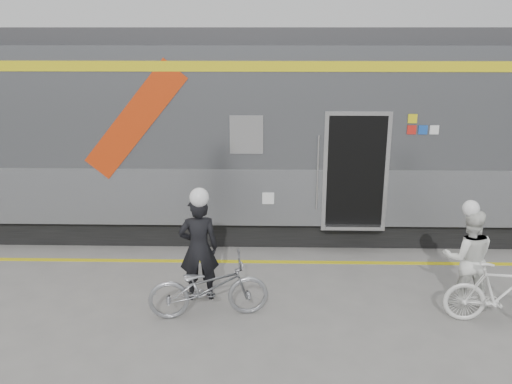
{
  "coord_description": "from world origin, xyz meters",
  "views": [
    {
      "loc": [
        -0.34,
        -6.92,
        4.08
      ],
      "look_at": [
        -0.54,
        1.6,
        1.5
      ],
      "focal_mm": 38.0,
      "sensor_mm": 36.0,
      "label": 1
    }
  ],
  "objects_px": {
    "bicycle_right": "(500,294)",
    "bicycle_left": "(208,287)",
    "man": "(199,249)",
    "woman": "(468,258)"
  },
  "relations": [
    {
      "from": "man",
      "to": "woman",
      "type": "distance_m",
      "value": 4.08
    },
    {
      "from": "man",
      "to": "bicycle_left",
      "type": "distance_m",
      "value": 0.7
    },
    {
      "from": "bicycle_left",
      "to": "bicycle_right",
      "type": "xyz_separation_m",
      "value": [
        4.18,
        -0.12,
        0.01
      ]
    },
    {
      "from": "woman",
      "to": "bicycle_right",
      "type": "distance_m",
      "value": 0.7
    },
    {
      "from": "woman",
      "to": "bicycle_right",
      "type": "relative_size",
      "value": 0.99
    },
    {
      "from": "bicycle_left",
      "to": "man",
      "type": "bearing_deg",
      "value": 10.92
    },
    {
      "from": "woman",
      "to": "man",
      "type": "bearing_deg",
      "value": 5.59
    },
    {
      "from": "man",
      "to": "woman",
      "type": "bearing_deg",
      "value": 169.2
    },
    {
      "from": "bicycle_right",
      "to": "man",
      "type": "bearing_deg",
      "value": 88.58
    },
    {
      "from": "bicycle_right",
      "to": "bicycle_left",
      "type": "bearing_deg",
      "value": 95.64
    }
  ]
}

